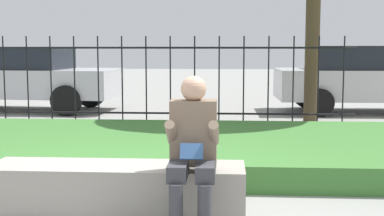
{
  "coord_description": "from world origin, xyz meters",
  "views": [
    {
      "loc": [
        0.97,
        -4.56,
        1.49
      ],
      "look_at": [
        0.51,
        2.51,
        0.67
      ],
      "focal_mm": 50.0,
      "sensor_mm": 36.0,
      "label": 1
    }
  ],
  "objects_px": {
    "stone_bench": "(117,193)",
    "person_seated_reader": "(193,147)",
    "car_parked_right": "(369,78)",
    "car_parked_left": "(20,77)"
  },
  "relations": [
    {
      "from": "car_parked_right",
      "to": "person_seated_reader",
      "type": "bearing_deg",
      "value": -114.78
    },
    {
      "from": "person_seated_reader",
      "to": "car_parked_right",
      "type": "height_order",
      "value": "car_parked_right"
    },
    {
      "from": "person_seated_reader",
      "to": "car_parked_left",
      "type": "height_order",
      "value": "car_parked_left"
    },
    {
      "from": "car_parked_right",
      "to": "car_parked_left",
      "type": "bearing_deg",
      "value": 179.65
    },
    {
      "from": "person_seated_reader",
      "to": "car_parked_left",
      "type": "relative_size",
      "value": 0.28
    },
    {
      "from": "car_parked_left",
      "to": "person_seated_reader",
      "type": "bearing_deg",
      "value": -56.01
    },
    {
      "from": "stone_bench",
      "to": "car_parked_left",
      "type": "distance_m",
      "value": 8.45
    },
    {
      "from": "stone_bench",
      "to": "car_parked_right",
      "type": "bearing_deg",
      "value": 61.46
    },
    {
      "from": "stone_bench",
      "to": "person_seated_reader",
      "type": "distance_m",
      "value": 0.9
    },
    {
      "from": "stone_bench",
      "to": "car_parked_right",
      "type": "relative_size",
      "value": 0.53
    }
  ]
}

